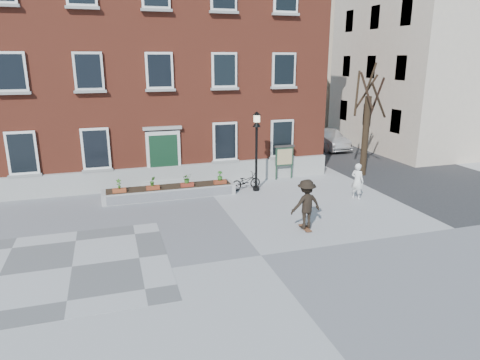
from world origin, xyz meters
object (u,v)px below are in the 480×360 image
object	(u,v)px
bystander	(357,181)
skateboarder	(306,204)
parked_car	(327,139)
notice_board	(284,156)
bicycle	(246,181)
lamp_post	(257,140)

from	to	relation	value
bystander	skateboarder	xyz separation A→B (m)	(-3.94, -2.72, 0.18)
parked_car	notice_board	bearing A→B (deg)	-135.16
bicycle	lamp_post	xyz separation A→B (m)	(0.44, -0.32, 2.12)
parked_car	bystander	bearing A→B (deg)	-113.58
lamp_post	skateboarder	distance (m)	5.56
bystander	skateboarder	size ratio (longest dim) A/B	0.86
parked_car	notice_board	distance (m)	9.02
bystander	lamp_post	world-z (taller)	lamp_post
skateboarder	bystander	bearing A→B (deg)	34.63
parked_car	notice_board	size ratio (longest dim) A/B	2.36
bystander	skateboarder	bearing A→B (deg)	97.26
parked_car	lamp_post	xyz separation A→B (m)	(-8.30, -8.14, 1.81)
lamp_post	notice_board	distance (m)	2.95
bicycle	lamp_post	bearing A→B (deg)	-136.60
lamp_post	skateboarder	xyz separation A→B (m)	(0.14, -5.34, -1.51)
skateboarder	parked_car	bearing A→B (deg)	58.82
lamp_post	notice_board	bearing A→B (deg)	35.89
bystander	lamp_post	xyz separation A→B (m)	(-4.07, 2.63, 1.68)
bicycle	notice_board	bearing A→B (deg)	-74.81
notice_board	skateboarder	size ratio (longest dim) A/B	0.94
lamp_post	skateboarder	size ratio (longest dim) A/B	1.97
notice_board	skateboarder	distance (m)	7.20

